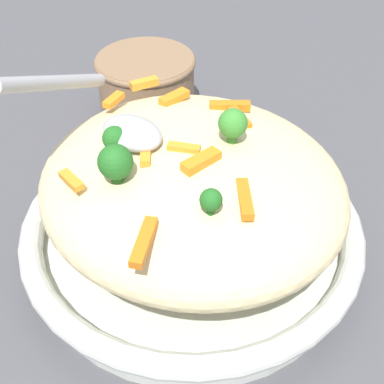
{
  "coord_description": "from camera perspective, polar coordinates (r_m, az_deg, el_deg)",
  "views": [
    {
      "loc": [
        0.23,
        -0.25,
        0.38
      ],
      "look_at": [
        0.0,
        0.0,
        0.08
      ],
      "focal_mm": 49.39,
      "sensor_mm": 36.0,
      "label": 1
    }
  ],
  "objects": [
    {
      "name": "serving_bowl",
      "position": [
        0.49,
        0.0,
        -4.44
      ],
      "size": [
        0.31,
        0.31,
        0.05
      ],
      "color": "silver",
      "rests_on": "ground_plane"
    },
    {
      "name": "carrot_piece_7",
      "position": [
        0.42,
        -5.03,
        4.26
      ],
      "size": [
        0.03,
        0.03,
        0.01
      ],
      "primitive_type": "cube",
      "rotation": [
        0.0,
        0.0,
        5.49
      ],
      "color": "orange",
      "rests_on": "pasta_mound"
    },
    {
      "name": "ground_plane",
      "position": [
        0.51,
        0.0,
        -6.46
      ],
      "size": [
        2.4,
        2.4,
        0.0
      ],
      "primitive_type": "plane",
      "color": "#4C4C51"
    },
    {
      "name": "serving_spoon",
      "position": [
        0.43,
        -9.27,
        8.15
      ],
      "size": [
        0.12,
        0.13,
        0.08
      ],
      "color": "#B7B7BC",
      "rests_on": "pasta_mound"
    },
    {
      "name": "carrot_piece_1",
      "position": [
        0.48,
        4.1,
        9.26
      ],
      "size": [
        0.03,
        0.03,
        0.01
      ],
      "primitive_type": "cube",
      "rotation": [
        0.0,
        0.0,
        3.89
      ],
      "color": "orange",
      "rests_on": "pasta_mound"
    },
    {
      "name": "carrot_piece_5",
      "position": [
        0.42,
        -1.32,
        4.92
      ],
      "size": [
        0.03,
        0.02,
        0.01
      ],
      "primitive_type": "cube",
      "rotation": [
        0.0,
        0.0,
        3.66
      ],
      "color": "orange",
      "rests_on": "pasta_mound"
    },
    {
      "name": "carrot_piece_2",
      "position": [
        0.52,
        -5.19,
        11.61
      ],
      "size": [
        0.02,
        0.03,
        0.01
      ],
      "primitive_type": "cube",
      "rotation": [
        0.0,
        0.0,
        1.22
      ],
      "color": "orange",
      "rests_on": "pasta_mound"
    },
    {
      "name": "carrot_piece_6",
      "position": [
        0.41,
        -12.9,
        1.26
      ],
      "size": [
        0.03,
        0.01,
        0.01
      ],
      "primitive_type": "cube",
      "rotation": [
        0.0,
        0.0,
        3.03
      ],
      "color": "orange",
      "rests_on": "pasta_mound"
    },
    {
      "name": "companion_bowl",
      "position": [
        0.68,
        -4.94,
        11.56
      ],
      "size": [
        0.12,
        0.12,
        0.08
      ],
      "color": "#8C6B4C",
      "rests_on": "ground_plane"
    },
    {
      "name": "carrot_piece_4",
      "position": [
        0.49,
        -1.93,
        10.17
      ],
      "size": [
        0.01,
        0.03,
        0.01
      ],
      "primitive_type": "cube",
      "rotation": [
        0.0,
        0.0,
        1.51
      ],
      "color": "orange",
      "rests_on": "pasta_mound"
    },
    {
      "name": "carrot_piece_8",
      "position": [
        0.38,
        5.72,
        -0.73
      ],
      "size": [
        0.03,
        0.03,
        0.01
      ],
      "primitive_type": "cube",
      "rotation": [
        0.0,
        0.0,
        5.51
      ],
      "color": "orange",
      "rests_on": "pasta_mound"
    },
    {
      "name": "broccoli_floret_1",
      "position": [
        0.43,
        -8.33,
        5.71
      ],
      "size": [
        0.02,
        0.02,
        0.02
      ],
      "color": "#205B1C",
      "rests_on": "pasta_mound"
    },
    {
      "name": "broccoli_floret_3",
      "position": [
        0.37,
        2.06,
        -0.9
      ],
      "size": [
        0.02,
        0.02,
        0.02
      ],
      "color": "#205B1C",
      "rests_on": "pasta_mound"
    },
    {
      "name": "broccoli_floret_0",
      "position": [
        0.42,
        4.43,
        7.34
      ],
      "size": [
        0.02,
        0.02,
        0.03
      ],
      "color": "#377928",
      "rests_on": "pasta_mound"
    },
    {
      "name": "carrot_piece_3",
      "position": [
        0.4,
        0.99,
        3.37
      ],
      "size": [
        0.01,
        0.03,
        0.01
      ],
      "primitive_type": "cube",
      "rotation": [
        0.0,
        0.0,
        1.47
      ],
      "color": "orange",
      "rests_on": "pasta_mound"
    },
    {
      "name": "carrot_piece_9",
      "position": [
        0.5,
        -8.45,
        9.82
      ],
      "size": [
        0.01,
        0.03,
        0.01
      ],
      "primitive_type": "cube",
      "rotation": [
        0.0,
        0.0,
        4.98
      ],
      "color": "orange",
      "rests_on": "pasta_mound"
    },
    {
      "name": "pasta_mound",
      "position": [
        0.45,
        0.0,
        0.85
      ],
      "size": [
        0.27,
        0.25,
        0.08
      ],
      "primitive_type": "ellipsoid",
      "color": "beige",
      "rests_on": "serving_bowl"
    },
    {
      "name": "broccoli_floret_2",
      "position": [
        0.39,
        -8.27,
        3.18
      ],
      "size": [
        0.03,
        0.03,
        0.03
      ],
      "color": "#205B1C",
      "rests_on": "pasta_mound"
    },
    {
      "name": "carrot_piece_0",
      "position": [
        0.35,
        -5.23,
        -5.36
      ],
      "size": [
        0.03,
        0.04,
        0.01
      ],
      "primitive_type": "cube",
      "rotation": [
        0.0,
        0.0,
        5.27
      ],
      "color": "orange",
      "rests_on": "pasta_mound"
    },
    {
      "name": "carrot_piece_10",
      "position": [
        0.46,
        5.18,
        7.96
      ],
      "size": [
        0.03,
        0.02,
        0.01
      ],
      "primitive_type": "cube",
      "rotation": [
        0.0,
        0.0,
        2.71
      ],
      "color": "orange",
      "rests_on": "pasta_mound"
    }
  ]
}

